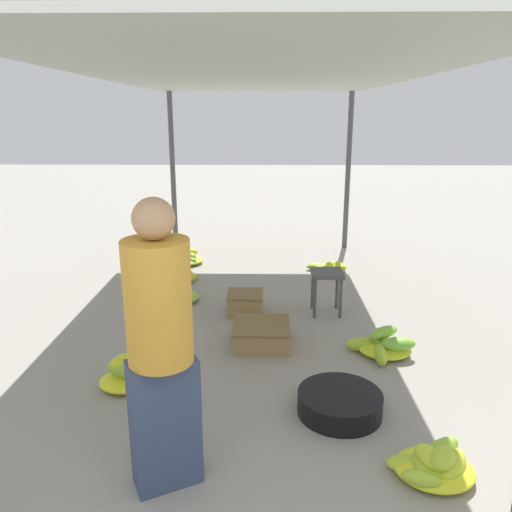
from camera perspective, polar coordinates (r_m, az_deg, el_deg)
canopy_post_back_left at (r=8.14m, az=-9.49°, el=9.47°), size 0.08×0.08×2.45m
canopy_post_back_right at (r=8.11m, az=10.47°, el=9.40°), size 0.08×0.08×2.45m
canopy_tarp at (r=5.05m, az=0.15°, el=20.02°), size 3.18×6.24×0.04m
vendor_foreground at (r=2.82m, az=-10.84°, el=-9.98°), size 0.48×0.48×1.70m
stool at (r=5.44m, az=8.10°, el=-2.74°), size 0.34×0.34×0.48m
basin_black at (r=3.82m, az=9.54°, el=-16.25°), size 0.61×0.61×0.16m
banana_pile_left_0 at (r=4.21m, az=-14.33°, el=-13.08°), size 0.48×0.38×0.27m
banana_pile_left_1 at (r=5.90m, az=-9.43°, el=-4.08°), size 0.60×0.55×0.34m
banana_pile_left_2 at (r=7.34m, az=-8.15°, el=-0.26°), size 0.58×0.50×0.25m
banana_pile_left_3 at (r=6.61m, az=-9.10°, el=-2.25°), size 0.61×0.56×0.19m
banana_pile_right_0 at (r=4.73m, az=14.46°, el=-9.97°), size 0.61×0.55×0.23m
banana_pile_right_1 at (r=3.41m, az=19.65°, el=-21.53°), size 0.53×0.50×0.23m
banana_pile_right_2 at (r=6.99m, az=8.47°, el=-1.31°), size 0.58×0.42×0.15m
crate_near at (r=4.76m, az=0.66°, el=-8.94°), size 0.53×0.53×0.21m
crate_mid at (r=5.48m, az=-1.25°, el=-5.38°), size 0.39×0.39×0.23m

